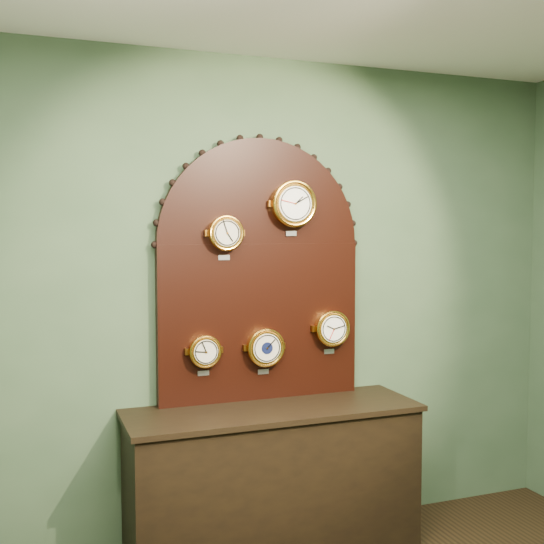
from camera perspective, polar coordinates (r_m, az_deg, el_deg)
name	(u,v)px	position (r m, az deg, el deg)	size (l,w,h in m)	color
wall_back	(257,300)	(3.92, -1.28, -2.40)	(4.00, 4.00, 0.00)	#415A3E
shop_counter	(273,483)	(3.91, 0.11, -17.53)	(1.60, 0.50, 0.80)	black
display_board	(260,262)	(3.86, -1.04, 0.87)	(1.26, 0.06, 1.53)	black
roman_clock	(226,233)	(3.72, -3.97, 3.31)	(0.20, 0.08, 0.25)	gold
arabic_clock	(293,204)	(3.86, 1.83, 5.81)	(0.27, 0.08, 0.32)	gold
hygrometer	(205,351)	(3.75, -5.74, -6.71)	(0.18, 0.08, 0.24)	gold
barometer	(265,347)	(3.85, -0.58, -6.42)	(0.22, 0.08, 0.27)	gold
tide_clock	(332,328)	(4.00, 5.08, -4.78)	(0.22, 0.08, 0.27)	gold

